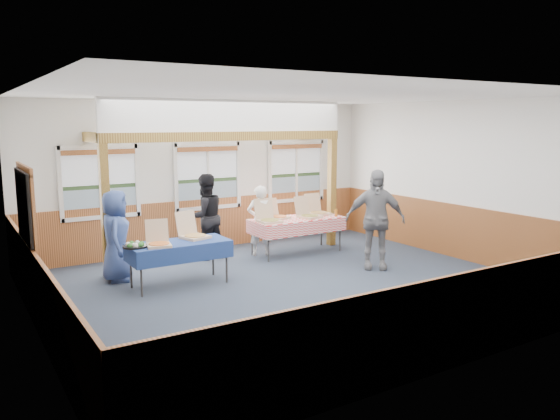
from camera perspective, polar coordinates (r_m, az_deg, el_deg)
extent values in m
plane|color=#252E3C|center=(9.31, 1.52, -8.11)|extent=(8.00, 8.00, 0.00)
plane|color=white|center=(8.90, 1.61, 11.97)|extent=(8.00, 8.00, 0.00)
plane|color=silver|center=(12.03, -7.63, 3.54)|extent=(8.00, 0.00, 8.00)
plane|color=silver|center=(6.37, 19.08, -1.91)|extent=(8.00, 0.00, 8.00)
plane|color=silver|center=(7.58, -24.66, -0.54)|extent=(0.00, 8.00, 8.00)
plane|color=silver|center=(11.63, 18.30, 2.97)|extent=(0.00, 8.00, 8.00)
cube|color=brown|center=(12.15, -7.48, -1.40)|extent=(7.98, 0.05, 1.10)
cube|color=brown|center=(6.66, 18.43, -10.77)|extent=(7.98, 0.05, 1.10)
cube|color=brown|center=(7.81, -23.95, -8.14)|extent=(0.05, 6.98, 1.10)
cube|color=brown|center=(11.77, 17.96, -2.12)|extent=(0.05, 6.98, 1.10)
cube|color=#2F2F2F|center=(8.56, -24.91, -3.27)|extent=(0.06, 1.30, 2.10)
cube|color=silver|center=(11.33, -18.11, -0.71)|extent=(1.52, 0.05, 0.08)
cube|color=silver|center=(11.18, -18.46, 6.27)|extent=(1.52, 0.05, 0.08)
cube|color=silver|center=(11.09, -22.00, 2.48)|extent=(0.08, 0.05, 1.46)
cube|color=silver|center=(11.43, -14.67, 3.03)|extent=(0.08, 0.05, 1.46)
cube|color=silver|center=(11.23, -18.28, 2.76)|extent=(0.05, 0.05, 1.30)
cube|color=slate|center=(11.32, -18.23, 0.82)|extent=(1.40, 0.02, 0.52)
cube|color=#263D1E|center=(11.28, -18.31, 2.32)|extent=(1.40, 0.02, 0.08)
cube|color=#B2B7C0|center=(11.25, -18.41, 4.29)|extent=(1.40, 0.02, 0.70)
cube|color=brown|center=(11.17, -18.41, 5.76)|extent=(1.40, 0.07, 0.10)
cube|color=silver|center=(12.06, -7.45, 0.26)|extent=(1.52, 0.05, 0.08)
cube|color=silver|center=(11.92, -7.58, 6.82)|extent=(1.52, 0.05, 0.08)
cube|color=silver|center=(11.69, -10.83, 3.30)|extent=(0.08, 0.05, 1.46)
cube|color=silver|center=(12.29, -4.36, 3.72)|extent=(0.08, 0.05, 1.46)
cube|color=silver|center=(11.97, -7.51, 3.52)|extent=(0.05, 0.05, 1.30)
cube|color=slate|center=(12.05, -7.55, 1.69)|extent=(1.40, 0.02, 0.52)
cube|color=#263D1E|center=(12.02, -7.58, 3.10)|extent=(1.40, 0.02, 0.08)
cube|color=#B2B7C0|center=(11.98, -7.62, 4.96)|extent=(1.40, 0.02, 0.70)
cube|color=brown|center=(11.91, -7.53, 6.34)|extent=(1.40, 0.07, 0.10)
cube|color=silver|center=(13.16, 1.72, 1.08)|extent=(1.52, 0.05, 0.08)
cube|color=silver|center=(13.03, 1.75, 7.09)|extent=(1.52, 0.05, 0.08)
cube|color=silver|center=(12.69, -1.06, 3.91)|extent=(0.08, 0.05, 1.46)
cube|color=silver|center=(13.50, 4.36, 4.21)|extent=(0.08, 0.05, 1.46)
cube|color=silver|center=(13.08, 1.73, 4.07)|extent=(0.05, 0.05, 1.30)
cube|color=slate|center=(13.15, 1.63, 2.39)|extent=(1.40, 0.02, 0.52)
cube|color=#263D1E|center=(13.12, 1.63, 3.69)|extent=(1.40, 0.02, 0.08)
cube|color=#B2B7C0|center=(13.09, 1.64, 5.39)|extent=(1.40, 0.02, 0.70)
cube|color=brown|center=(13.02, 1.79, 6.65)|extent=(1.40, 0.07, 0.10)
cube|color=brown|center=(10.14, -17.75, -0.15)|extent=(0.15, 0.15, 2.40)
cube|color=brown|center=(12.31, 5.43, 1.84)|extent=(0.15, 0.15, 2.40)
cube|color=brown|center=(10.89, -5.13, 7.69)|extent=(5.15, 0.18, 0.18)
cylinder|color=#2F2F2F|center=(9.01, -14.30, -6.57)|extent=(0.04, 0.04, 0.73)
cylinder|color=#2F2F2F|center=(9.53, -15.32, -5.75)|extent=(0.04, 0.04, 0.73)
cylinder|color=#2F2F2F|center=(9.55, -5.61, -5.44)|extent=(0.04, 0.04, 0.73)
cylinder|color=#2F2F2F|center=(10.04, -7.02, -4.74)|extent=(0.04, 0.04, 0.73)
cube|color=#2F2F2F|center=(9.42, -10.52, -3.44)|extent=(1.76, 1.29, 0.03)
cube|color=navy|center=(9.41, -10.53, -3.33)|extent=(1.84, 1.37, 0.01)
cube|color=navy|center=(9.11, -9.66, -4.65)|extent=(1.54, 0.70, 0.28)
cube|color=navy|center=(9.78, -11.29, -3.74)|extent=(1.54, 0.70, 0.28)
cylinder|color=#2F2F2F|center=(10.86, -1.21, -3.59)|extent=(0.04, 0.04, 0.73)
cylinder|color=#2F2F2F|center=(11.44, -2.93, -2.95)|extent=(0.04, 0.04, 0.73)
cylinder|color=#2F2F2F|center=(11.85, 6.28, -2.56)|extent=(0.04, 0.04, 0.73)
cylinder|color=#2F2F2F|center=(12.38, 4.36, -2.02)|extent=(0.04, 0.04, 0.73)
cube|color=#2F2F2F|center=(11.53, 1.77, -0.96)|extent=(2.07, 1.52, 0.03)
cube|color=red|center=(11.53, 1.77, -0.87)|extent=(2.15, 1.60, 0.01)
cube|color=red|center=(11.21, 2.97, -1.92)|extent=(1.79, 0.83, 0.28)
cube|color=red|center=(11.91, 0.63, -1.24)|extent=(1.79, 0.83, 0.28)
cube|color=#D1B28B|center=(9.14, -12.53, -3.61)|extent=(0.45, 0.45, 0.04)
cylinder|color=orange|center=(9.13, -12.54, -3.44)|extent=(0.39, 0.39, 0.01)
cube|color=#D1B28B|center=(9.32, -12.75, -2.08)|extent=(0.39, 0.17, 0.37)
cube|color=#D1B28B|center=(9.64, -8.85, -2.81)|extent=(0.51, 0.51, 0.05)
cylinder|color=tan|center=(9.64, -8.86, -2.64)|extent=(0.45, 0.45, 0.01)
cube|color=#D1B28B|center=(9.79, -9.79, -1.30)|extent=(0.43, 0.20, 0.41)
cube|color=#D1B28B|center=(11.02, -1.09, -1.19)|extent=(0.44, 0.44, 0.05)
cylinder|color=gold|center=(11.01, -1.09, -1.04)|extent=(0.38, 0.38, 0.01)
cube|color=#D1B28B|center=(11.20, -1.71, 0.17)|extent=(0.42, 0.11, 0.41)
cube|color=#D1B28B|center=(11.47, -0.11, -0.80)|extent=(0.45, 0.45, 0.04)
cylinder|color=orange|center=(11.46, -0.11, -0.66)|extent=(0.40, 0.40, 0.01)
cube|color=#D1B28B|center=(11.58, -0.91, 0.32)|extent=(0.38, 0.18, 0.36)
cube|color=#D1B28B|center=(11.57, 3.13, -0.71)|extent=(0.47, 0.47, 0.05)
cylinder|color=gold|center=(11.56, 3.13, -0.57)|extent=(0.41, 0.41, 0.01)
cube|color=#D1B28B|center=(11.70, 2.29, 0.50)|extent=(0.41, 0.17, 0.40)
cube|color=#D1B28B|center=(11.97, 4.10, -0.38)|extent=(0.41, 0.41, 0.05)
cylinder|color=tan|center=(11.97, 4.10, -0.24)|extent=(0.36, 0.36, 0.01)
cube|color=#D1B28B|center=(12.13, 3.43, 0.81)|extent=(0.41, 0.10, 0.40)
cylinder|color=black|center=(9.17, -14.91, -3.69)|extent=(0.40, 0.40, 0.03)
cylinder|color=white|center=(9.17, -14.91, -3.54)|extent=(0.09, 0.09, 0.04)
sphere|color=#2D6A28|center=(9.20, -14.26, -3.44)|extent=(0.09, 0.09, 0.09)
sphere|color=beige|center=(9.27, -14.67, -3.36)|extent=(0.09, 0.09, 0.09)
sphere|color=#2D6A28|center=(9.26, -15.25, -3.39)|extent=(0.09, 0.09, 0.09)
sphere|color=beige|center=(9.18, -15.59, -3.51)|extent=(0.09, 0.09, 0.09)
sphere|color=#2D6A28|center=(9.10, -15.42, -3.63)|extent=(0.09, 0.09, 0.09)
sphere|color=beige|center=(9.06, -14.87, -3.65)|extent=(0.09, 0.09, 0.09)
sphere|color=#2D6A28|center=(9.11, -14.35, -3.57)|extent=(0.09, 0.09, 0.09)
cylinder|color=#9A5B19|center=(11.80, 5.88, -0.29)|extent=(0.07, 0.07, 0.15)
imported|color=white|center=(11.35, -2.10, -1.12)|extent=(0.63, 0.53, 1.47)
imported|color=black|center=(11.14, -7.84, -0.70)|extent=(0.90, 0.73, 1.74)
imported|color=#344A84|center=(9.94, -16.77, -2.60)|extent=(0.74, 0.91, 1.61)
imported|color=slate|center=(10.46, 9.91, -0.97)|extent=(1.17, 1.04, 1.90)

